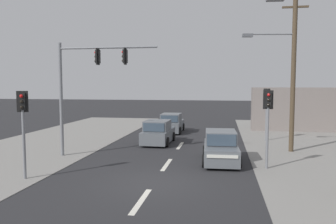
# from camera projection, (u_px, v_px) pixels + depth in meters

# --- Properties ---
(ground_plane) EXTENTS (140.00, 140.00, 0.00)m
(ground_plane) POSITION_uv_depth(u_px,v_px,m) (154.00, 183.00, 12.67)
(ground_plane) COLOR #28282B
(lane_dash_near) EXTENTS (0.20, 2.40, 0.01)m
(lane_dash_near) POSITION_uv_depth(u_px,v_px,m) (141.00, 201.00, 10.70)
(lane_dash_near) COLOR silver
(lane_dash_near) RESTS_ON ground
(lane_dash_mid) EXTENTS (0.20, 2.40, 0.01)m
(lane_dash_mid) POSITION_uv_depth(u_px,v_px,m) (167.00, 165.00, 15.62)
(lane_dash_mid) COLOR silver
(lane_dash_mid) RESTS_ON ground
(lane_dash_far) EXTENTS (0.20, 2.40, 0.01)m
(lane_dash_far) POSITION_uv_depth(u_px,v_px,m) (180.00, 146.00, 20.53)
(lane_dash_far) COLOR silver
(lane_dash_far) RESTS_ON ground
(kerb_left_verge) EXTENTS (8.00, 40.00, 0.02)m
(kerb_left_verge) POSITION_uv_depth(u_px,v_px,m) (18.00, 154.00, 17.99)
(kerb_left_verge) COLOR gray
(kerb_left_verge) RESTS_ON ground
(utility_pole_midground_right) EXTENTS (3.77, 0.70, 9.18)m
(utility_pole_midground_right) POSITION_uv_depth(u_px,v_px,m) (291.00, 64.00, 18.26)
(utility_pole_midground_right) COLOR #4C3D2B
(utility_pole_midground_right) RESTS_ON ground
(traffic_signal_mast) EXTENTS (5.29, 0.46, 6.00)m
(traffic_signal_mast) POSITION_uv_depth(u_px,v_px,m) (84.00, 78.00, 17.05)
(traffic_signal_mast) COLOR slate
(traffic_signal_mast) RESTS_ON ground
(pedestal_signal_right_kerb) EXTENTS (0.44, 0.29, 3.56)m
(pedestal_signal_right_kerb) POSITION_uv_depth(u_px,v_px,m) (268.00, 116.00, 14.64)
(pedestal_signal_right_kerb) COLOR slate
(pedestal_signal_right_kerb) RESTS_ON ground
(pedestal_signal_left_kerb) EXTENTS (0.43, 0.31, 3.56)m
(pedestal_signal_left_kerb) POSITION_uv_depth(u_px,v_px,m) (23.00, 120.00, 13.01)
(pedestal_signal_left_kerb) COLOR slate
(pedestal_signal_left_kerb) RESTS_ON ground
(pedestal_signal_far_median) EXTENTS (0.44, 0.31, 3.56)m
(pedestal_signal_far_median) POSITION_uv_depth(u_px,v_px,m) (267.00, 105.00, 22.16)
(pedestal_signal_far_median) COLOR slate
(pedestal_signal_far_median) RESTS_ON ground
(shopfront_wall_far) EXTENTS (12.00, 1.00, 3.60)m
(shopfront_wall_far) POSITION_uv_depth(u_px,v_px,m) (328.00, 110.00, 26.45)
(shopfront_wall_far) COLOR gray
(shopfront_wall_far) RESTS_ON ground
(hatchback_oncoming_near) EXTENTS (1.78, 3.64, 1.53)m
(hatchback_oncoming_near) POSITION_uv_depth(u_px,v_px,m) (172.00, 124.00, 26.32)
(hatchback_oncoming_near) COLOR slate
(hatchback_oncoming_near) RESTS_ON ground
(hatchback_oncoming_mid) EXTENTS (1.90, 3.70, 1.53)m
(hatchback_oncoming_mid) POSITION_uv_depth(u_px,v_px,m) (221.00, 148.00, 16.14)
(hatchback_oncoming_mid) COLOR slate
(hatchback_oncoming_mid) RESTS_ON ground
(hatchback_receding_far) EXTENTS (1.85, 3.68, 1.53)m
(hatchback_receding_far) POSITION_uv_depth(u_px,v_px,m) (158.00, 133.00, 21.22)
(hatchback_receding_far) COLOR slate
(hatchback_receding_far) RESTS_ON ground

